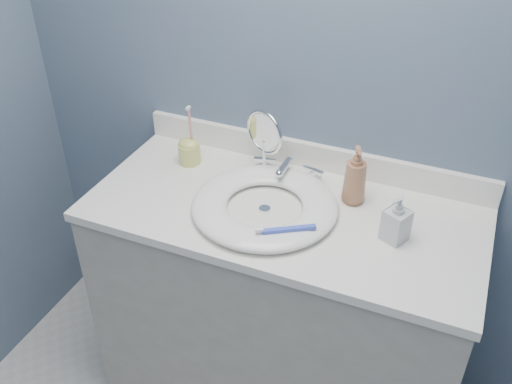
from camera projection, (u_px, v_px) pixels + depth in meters
The scene contains 12 objects.
back_wall at pixel (317, 78), 1.78m from camera, with size 2.20×0.02×2.40m, color slate.
vanity_cabinet at pixel (280, 312), 2.02m from camera, with size 1.20×0.55×0.85m, color #ADAA9F.
countertop at pixel (283, 212), 1.76m from camera, with size 1.22×0.57×0.03m, color white.
backsplash at pixel (311, 155), 1.93m from camera, with size 1.22×0.02×0.09m, color white.
basin at pixel (265, 205), 1.74m from camera, with size 0.45×0.45×0.04m, color white, non-canonical shape.
drain at pixel (265, 209), 1.75m from camera, with size 0.04×0.04×0.01m, color silver.
faucet at pixel (287, 171), 1.88m from camera, with size 0.25×0.13×0.07m.
makeup_mirror at pixel (264, 140), 1.85m from camera, with size 0.15×0.09×0.23m.
soap_bottle_amber at pixel (355, 175), 1.73m from camera, with size 0.07×0.07×0.19m, color #9C6646.
soap_bottle_clear at pixel (397, 218), 1.60m from camera, with size 0.07×0.07×0.14m, color silver.
toothbrush_holder at pixel (189, 150), 1.95m from camera, with size 0.08×0.08×0.22m.
toothbrush_lying at pixel (287, 230), 1.60m from camera, with size 0.15×0.10×0.02m.
Camera 1 is at (0.47, -0.36, 1.92)m, focal length 40.00 mm.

